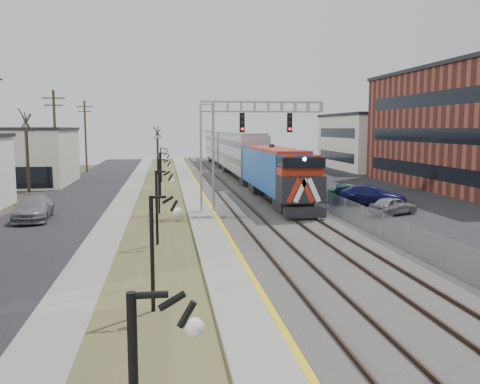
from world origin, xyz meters
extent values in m
cube|color=black|center=(-11.50, 35.00, 0.02)|extent=(7.00, 120.00, 0.04)
cube|color=gray|center=(-7.00, 35.00, 0.04)|extent=(2.00, 120.00, 0.08)
cube|color=#4C4E29|center=(-4.00, 35.00, 0.03)|extent=(4.00, 120.00, 0.06)
cube|color=gray|center=(-1.00, 35.00, 0.12)|extent=(2.00, 120.00, 0.24)
cube|color=#595651|center=(4.00, 35.00, 0.10)|extent=(8.00, 120.00, 0.20)
cube|color=black|center=(16.00, 35.00, 0.02)|extent=(16.00, 120.00, 0.04)
cube|color=gold|center=(-0.12, 35.00, 0.24)|extent=(0.24, 120.00, 0.01)
cube|color=#2D2119|center=(1.25, 35.00, 0.28)|extent=(0.08, 120.00, 0.15)
cube|color=#2D2119|center=(2.75, 35.00, 0.28)|extent=(0.08, 120.00, 0.15)
cube|color=#2D2119|center=(4.75, 35.00, 0.28)|extent=(0.08, 120.00, 0.15)
cube|color=#2D2119|center=(6.25, 35.00, 0.28)|extent=(0.08, 120.00, 0.15)
cube|color=#13499C|center=(5.50, 31.80, 2.47)|extent=(3.00, 17.00, 4.25)
cube|color=black|center=(5.50, 23.10, 0.70)|extent=(2.80, 0.50, 0.70)
cube|color=#92959B|center=(5.50, 52.10, 3.01)|extent=(3.00, 22.00, 5.33)
cube|color=#92959B|center=(5.50, 74.90, 3.01)|extent=(3.00, 22.00, 5.33)
cube|color=gray|center=(-0.50, 28.00, 4.00)|extent=(1.00, 1.00, 8.00)
cube|color=gray|center=(3.50, 28.00, 7.75)|extent=(9.00, 0.80, 0.80)
cube|color=black|center=(2.00, 27.55, 6.60)|extent=(0.35, 0.25, 1.40)
cube|color=black|center=(5.50, 27.55, 6.60)|extent=(0.35, 0.25, 1.40)
cylinder|color=black|center=(-4.00, 8.00, 2.00)|extent=(0.14, 0.14, 4.00)
cylinder|color=black|center=(-4.00, 18.00, 2.00)|extent=(0.14, 0.14, 4.00)
cylinder|color=black|center=(-4.00, 28.00, 2.00)|extent=(0.14, 0.14, 4.00)
cylinder|color=black|center=(-4.00, 38.00, 2.00)|extent=(0.14, 0.14, 4.00)
cylinder|color=black|center=(-4.00, 50.00, 2.00)|extent=(0.14, 0.14, 4.00)
cylinder|color=#4C3823|center=(-14.50, 45.00, 5.00)|extent=(0.28, 0.28, 10.00)
cylinder|color=#4C3823|center=(-14.50, 65.00, 5.00)|extent=(0.28, 0.28, 10.00)
cube|color=gray|center=(8.20, 35.00, 0.80)|extent=(0.04, 120.00, 1.60)
cube|color=#BDB8A5|center=(-21.00, 50.00, 3.00)|extent=(14.00, 12.00, 6.00)
cube|color=#BDB8A5|center=(30.00, 65.00, 4.00)|extent=(16.00, 18.00, 8.00)
cylinder|color=#382D23|center=(-16.00, 40.00, 2.97)|extent=(0.30, 0.30, 5.95)
cylinder|color=#382D23|center=(-4.50, 60.00, 2.45)|extent=(0.30, 0.30, 4.90)
imported|color=navy|center=(12.87, 29.81, 0.81)|extent=(6.00, 4.02, 1.61)
imported|color=gray|center=(12.61, 25.16, 0.66)|extent=(4.14, 2.99, 1.31)
imported|color=#0C3C1B|center=(12.02, 31.33, 0.74)|extent=(4.72, 2.57, 1.48)
imported|color=gray|center=(-12.44, 26.88, 0.80)|extent=(2.73, 5.68, 1.60)
camera|label=1|loc=(-3.51, -8.79, 6.21)|focal=38.00mm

